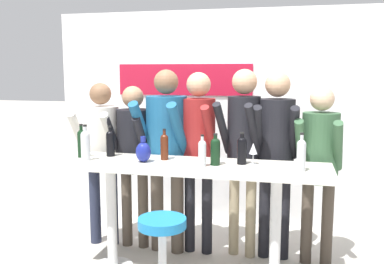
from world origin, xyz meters
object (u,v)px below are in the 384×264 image
(wine_bottle_2, at_px, (202,152))
(person_far_right, at_px, (320,156))
(bar_stool, at_px, (162,250))
(wine_bottle_7, at_px, (110,142))
(wine_bottle_6, at_px, (82,142))
(wine_glass_0, at_px, (253,149))
(person_left, at_px, (133,148))
(person_center_right, at_px, (243,140))
(wine_bottle_0, at_px, (301,154))
(wine_bottle_5, at_px, (164,145))
(wine_bottle_4, at_px, (85,144))
(decorative_vase, at_px, (143,152))
(person_center, at_px, (198,141))
(person_far_left, at_px, (101,146))
(wine_bottle_3, at_px, (242,149))
(person_right, at_px, (276,144))
(wine_bottle_1, at_px, (215,150))
(tasting_table, at_px, (190,182))
(person_center_left, at_px, (166,141))

(wine_bottle_2, bearing_deg, person_far_right, 32.78)
(bar_stool, relative_size, wine_bottle_7, 2.61)
(wine_bottle_6, bearing_deg, wine_bottle_2, -6.40)
(wine_bottle_6, xyz_separation_m, wine_glass_0, (1.52, 0.05, -0.01))
(wine_glass_0, bearing_deg, person_left, 160.24)
(person_center_right, xyz_separation_m, wine_bottle_0, (0.52, -0.64, 0.01))
(wine_bottle_0, relative_size, wine_bottle_5, 1.10)
(wine_bottle_6, bearing_deg, wine_bottle_4, -50.95)
(wine_bottle_2, xyz_separation_m, decorative_vase, (-0.52, 0.05, -0.03))
(wine_bottle_0, xyz_separation_m, wine_bottle_6, (-1.90, 0.11, 0.00))
(person_center, distance_m, person_far_right, 1.12)
(wine_bottle_2, bearing_deg, wine_bottle_6, 173.60)
(person_far_left, bearing_deg, wine_bottle_3, -17.73)
(bar_stool, bearing_deg, wine_bottle_5, 105.27)
(person_center, bearing_deg, wine_bottle_6, -148.29)
(person_far_left, relative_size, person_right, 0.94)
(wine_bottle_1, relative_size, wine_bottle_5, 0.96)
(tasting_table, bearing_deg, wine_bottle_0, -6.34)
(tasting_table, xyz_separation_m, person_center, (-0.04, 0.51, 0.27))
(wine_bottle_1, bearing_deg, person_center, 115.85)
(wine_bottle_2, height_order, wine_bottle_5, wine_bottle_5)
(person_left, distance_m, wine_bottle_4, 0.67)
(person_right, height_order, wine_bottle_5, person_right)
(wine_bottle_1, relative_size, wine_bottle_4, 0.84)
(person_right, xyz_separation_m, person_far_right, (0.39, -0.06, -0.09))
(tasting_table, relative_size, wine_bottle_3, 8.72)
(wine_bottle_1, bearing_deg, tasting_table, 170.93)
(person_far_right, bearing_deg, wine_bottle_3, -137.73)
(wine_bottle_0, height_order, wine_bottle_3, wine_bottle_0)
(wine_bottle_1, bearing_deg, wine_bottle_3, 22.62)
(wine_bottle_2, height_order, wine_bottle_6, wine_bottle_6)
(person_center_right, height_order, wine_glass_0, person_center_right)
(wine_bottle_1, height_order, wine_bottle_4, wine_bottle_4)
(wine_bottle_5, height_order, wine_bottle_7, wine_bottle_7)
(person_left, bearing_deg, decorative_vase, -59.18)
(bar_stool, distance_m, person_far_right, 1.66)
(wine_bottle_2, bearing_deg, bar_stool, -112.50)
(bar_stool, xyz_separation_m, wine_bottle_1, (0.29, 0.55, 0.66))
(tasting_table, height_order, wine_bottle_0, wine_bottle_0)
(person_far_right, height_order, wine_bottle_1, person_far_right)
(person_far_left, height_order, person_right, person_right)
(person_center_left, xyz_separation_m, wine_bottle_6, (-0.65, -0.45, 0.04))
(person_far_right, xyz_separation_m, wine_bottle_3, (-0.64, -0.44, 0.11))
(bar_stool, height_order, person_far_left, person_far_left)
(person_center_right, xyz_separation_m, wine_glass_0, (0.14, -0.47, -0.00))
(wine_bottle_0, xyz_separation_m, wine_bottle_3, (-0.47, 0.15, -0.01))
(person_left, distance_m, wine_bottle_3, 1.22)
(tasting_table, bearing_deg, wine_glass_0, 7.42)
(person_far_left, xyz_separation_m, person_center_left, (0.69, -0.03, 0.08))
(person_far_right, distance_m, wine_bottle_2, 1.13)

